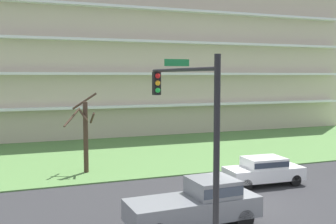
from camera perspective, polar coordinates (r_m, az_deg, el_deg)
The scene contains 7 objects.
ground at distance 20.14m, azimuth 9.94°, elevation -12.68°, with size 160.00×160.00×0.00m, color #2D2D30.
grass_lawn_strip at distance 32.59m, azimuth -2.74°, elevation -5.64°, with size 80.00×16.00×0.08m, color #547F42.
apartment_building at distance 44.98m, azimuth -8.09°, elevation 9.40°, with size 53.44×11.54×19.01m.
tree_left at distance 25.81m, azimuth -11.68°, elevation -2.86°, with size 2.26×1.83×5.07m.
pickup_gray_near_left at distance 16.78m, azimuth 4.28°, elevation -12.65°, with size 5.47×2.21×1.95m.
sedan_white_center_left at distance 23.56m, azimuth 13.39°, elevation -7.92°, with size 4.48×2.01×1.57m.
traffic_signal_mast at distance 12.84m, azimuth 3.21°, elevation -1.74°, with size 0.90×5.49×6.74m.
Camera 1 is at (-9.84, -16.47, 6.14)m, focal length 43.12 mm.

